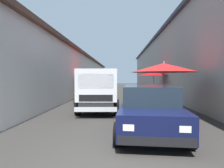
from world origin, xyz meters
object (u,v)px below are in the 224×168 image
vendor_in_shade (110,88)px  parked_scooter (78,97)px  delivery_truck (98,91)px  vendor_by_crates (109,88)px  fruit_stall_far_right (164,71)px  fruit_stall_near_right (93,76)px  fruit_stall_mid_lane (153,77)px  hatchback_car (149,109)px

vendor_in_shade → parked_scooter: (-2.91, 1.95, -0.47)m
delivery_truck → parked_scooter: (3.24, 1.73, -0.59)m
delivery_truck → vendor_in_shade: bearing=-2.1°
vendor_by_crates → parked_scooter: size_ratio=0.92×
fruit_stall_far_right → fruit_stall_near_right: (7.42, 4.20, -0.14)m
vendor_in_shade → parked_scooter: bearing=146.1°
fruit_stall_near_right → vendor_in_shade: 1.77m
vendor_by_crates → fruit_stall_far_right: bearing=-158.5°
fruit_stall_mid_lane → fruit_stall_far_right: bearing=173.7°
fruit_stall_mid_lane → hatchback_car: size_ratio=0.69×
hatchback_car → vendor_in_shade: (9.46, 1.75, 0.18)m
hatchback_car → parked_scooter: 7.54m
hatchback_car → parked_scooter: hatchback_car is taller
fruit_stall_far_right → hatchback_car: bearing=158.3°
hatchback_car → delivery_truck: bearing=30.7°
fruit_stall_near_right → delivery_truck: fruit_stall_near_right is taller
hatchback_car → vendor_by_crates: size_ratio=2.58×
vendor_by_crates → parked_scooter: vendor_by_crates is taller
fruit_stall_mid_lane → hatchback_car: (-10.68, 1.94, -1.06)m
vendor_by_crates → vendor_in_shade: (-0.43, -0.06, 0.03)m
fruit_stall_mid_lane → fruit_stall_near_right: size_ratio=1.05×
fruit_stall_far_right → vendor_by_crates: size_ratio=1.84×
hatchback_car → vendor_in_shade: vendor_in_shade is taller
fruit_stall_far_right → parked_scooter: 6.35m
fruit_stall_mid_lane → delivery_truck: size_ratio=0.55×
fruit_stall_near_right → delivery_truck: size_ratio=0.53×
fruit_stall_far_right → vendor_by_crates: bearing=21.5°
fruit_stall_far_right → vendor_in_shade: (6.83, 2.80, -1.07)m
vendor_in_shade → fruit_stall_mid_lane: bearing=-71.7°
vendor_by_crates → vendor_in_shade: size_ratio=0.97×
delivery_truck → vendor_in_shade: (6.14, -0.22, -0.12)m
fruit_stall_far_right → parked_scooter: (3.93, 4.75, -1.54)m
parked_scooter → fruit_stall_far_right: bearing=-129.6°
fruit_stall_mid_lane → fruit_stall_near_right: (-0.64, 5.09, 0.04)m
fruit_stall_far_right → hatchback_car: fruit_stall_far_right is taller
fruit_stall_mid_lane → delivery_truck: 8.37m
fruit_stall_far_right → hatchback_car: size_ratio=0.71×
fruit_stall_far_right → delivery_truck: bearing=77.1°
parked_scooter → fruit_stall_mid_lane: bearing=-53.8°
vendor_in_shade → vendor_by_crates: bearing=8.1°
fruit_stall_far_right → delivery_truck: size_ratio=0.57×
delivery_truck → fruit_stall_far_right: bearing=-102.9°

